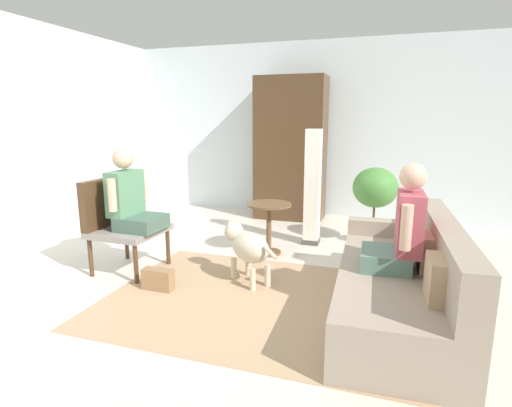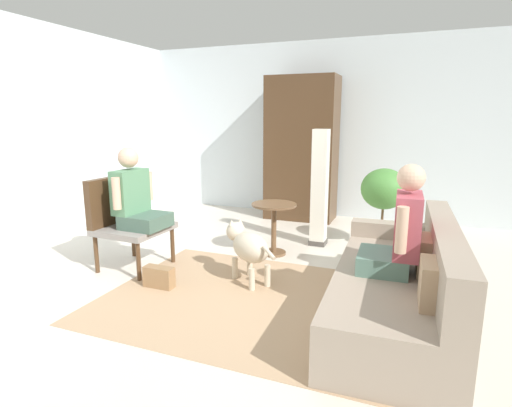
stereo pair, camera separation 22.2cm
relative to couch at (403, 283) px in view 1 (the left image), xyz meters
The scene contains 13 objects.
ground_plane 1.31m from the couch, behind, with size 7.83×7.83×0.00m, color beige.
back_wall 3.73m from the couch, 110.89° to the left, with size 6.71×0.12×2.70m, color silver.
area_rug 1.17m from the couch, behind, with size 2.65×1.97×0.01m, color tan.
couch is the anchor object (origin of this frame).
armchair 2.78m from the couch, behind, with size 0.66×0.68×0.94m.
person_on_couch 0.45m from the couch, 150.97° to the right, with size 0.45×0.57×0.82m.
person_on_armchair 2.64m from the couch, behind, with size 0.49×0.57×0.81m.
round_end_table 1.82m from the couch, 141.61° to the left, with size 0.51×0.51×0.60m.
dog 1.42m from the couch, 168.18° to the left, with size 0.66×0.54×0.56m.
potted_plant 1.97m from the couch, 99.07° to the left, with size 0.54×0.54×0.96m.
column_lamp 2.02m from the couch, 121.64° to the left, with size 0.20×0.20×1.42m.
armoire_cabinet 3.44m from the couch, 118.86° to the left, with size 1.04×0.56×2.15m, color #4C331E.
handbag 2.12m from the couch, behind, with size 0.29×0.11×0.20m, color #99724C.
Camera 1 is at (1.12, -3.23, 1.55)m, focal length 28.70 mm.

